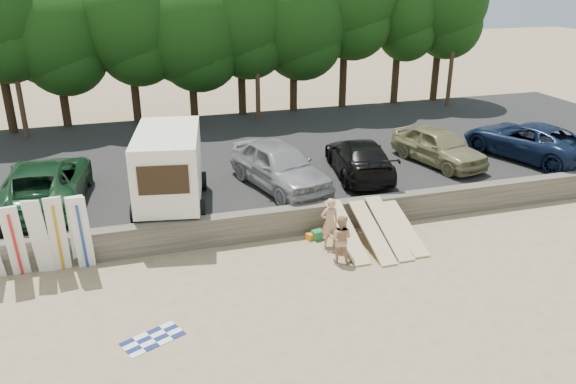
{
  "coord_description": "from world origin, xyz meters",
  "views": [
    {
      "loc": [
        -5.23,
        -13.87,
        8.71
      ],
      "look_at": [
        -0.17,
        3.0,
        1.59
      ],
      "focal_mm": 35.0,
      "sensor_mm": 36.0,
      "label": 1
    }
  ],
  "objects_px": {
    "box_trailer": "(169,165)",
    "beachgoer_a": "(330,223)",
    "car_4": "(438,146)",
    "beachgoer_b": "(341,239)",
    "car_3": "(359,157)",
    "car_5": "(527,140)",
    "cooler": "(318,235)",
    "car_1": "(44,183)",
    "car_2": "(279,166)"
  },
  "relations": [
    {
      "from": "box_trailer",
      "to": "beachgoer_a",
      "type": "height_order",
      "value": "box_trailer"
    },
    {
      "from": "car_4",
      "to": "beachgoer_b",
      "type": "bearing_deg",
      "value": -152.76
    },
    {
      "from": "box_trailer",
      "to": "car_4",
      "type": "height_order",
      "value": "box_trailer"
    },
    {
      "from": "car_3",
      "to": "car_5",
      "type": "distance_m",
      "value": 8.07
    },
    {
      "from": "car_3",
      "to": "car_4",
      "type": "bearing_deg",
      "value": -165.39
    },
    {
      "from": "car_3",
      "to": "box_trailer",
      "type": "bearing_deg",
      "value": 16.71
    },
    {
      "from": "car_4",
      "to": "cooler",
      "type": "height_order",
      "value": "car_4"
    },
    {
      "from": "car_1",
      "to": "beachgoer_a",
      "type": "relative_size",
      "value": 3.52
    },
    {
      "from": "car_2",
      "to": "car_5",
      "type": "xyz_separation_m",
      "value": [
        11.58,
        0.39,
        -0.09
      ]
    },
    {
      "from": "car_2",
      "to": "beachgoer_a",
      "type": "xyz_separation_m",
      "value": [
        0.6,
        -3.93,
        -0.73
      ]
    },
    {
      "from": "car_5",
      "to": "car_1",
      "type": "bearing_deg",
      "value": -19.8
    },
    {
      "from": "car_4",
      "to": "beachgoer_b",
      "type": "height_order",
      "value": "car_4"
    },
    {
      "from": "car_3",
      "to": "beachgoer_a",
      "type": "xyz_separation_m",
      "value": [
        -2.91,
        -4.34,
        -0.58
      ]
    },
    {
      "from": "car_3",
      "to": "car_2",
      "type": "bearing_deg",
      "value": 16.22
    },
    {
      "from": "beachgoer_a",
      "to": "car_4",
      "type": "bearing_deg",
      "value": -144.72
    },
    {
      "from": "car_2",
      "to": "beachgoer_b",
      "type": "distance_m",
      "value": 5.09
    },
    {
      "from": "car_1",
      "to": "car_5",
      "type": "distance_m",
      "value": 20.06
    },
    {
      "from": "car_3",
      "to": "beachgoer_a",
      "type": "distance_m",
      "value": 5.26
    },
    {
      "from": "car_2",
      "to": "beachgoer_b",
      "type": "relative_size",
      "value": 3.3
    },
    {
      "from": "box_trailer",
      "to": "beachgoer_a",
      "type": "relative_size",
      "value": 2.64
    },
    {
      "from": "box_trailer",
      "to": "cooler",
      "type": "distance_m",
      "value": 5.75
    },
    {
      "from": "car_5",
      "to": "cooler",
      "type": "distance_m",
      "value": 11.85
    },
    {
      "from": "beachgoer_b",
      "to": "beachgoer_a",
      "type": "bearing_deg",
      "value": -57.78
    },
    {
      "from": "car_2",
      "to": "car_5",
      "type": "relative_size",
      "value": 0.91
    },
    {
      "from": "car_2",
      "to": "car_5",
      "type": "bearing_deg",
      "value": -13.05
    },
    {
      "from": "car_3",
      "to": "beachgoer_b",
      "type": "bearing_deg",
      "value": 70.98
    },
    {
      "from": "beachgoer_a",
      "to": "cooler",
      "type": "height_order",
      "value": "beachgoer_a"
    },
    {
      "from": "cooler",
      "to": "beachgoer_b",
      "type": "bearing_deg",
      "value": -100.48
    },
    {
      "from": "car_1",
      "to": "beachgoer_b",
      "type": "height_order",
      "value": "car_1"
    },
    {
      "from": "car_4",
      "to": "car_1",
      "type": "bearing_deg",
      "value": 167.12
    },
    {
      "from": "box_trailer",
      "to": "car_2",
      "type": "height_order",
      "value": "box_trailer"
    },
    {
      "from": "car_2",
      "to": "car_3",
      "type": "distance_m",
      "value": 3.53
    },
    {
      "from": "car_4",
      "to": "car_5",
      "type": "xyz_separation_m",
      "value": [
        4.23,
        -0.37,
        0.01
      ]
    },
    {
      "from": "box_trailer",
      "to": "car_4",
      "type": "distance_m",
      "value": 11.64
    },
    {
      "from": "box_trailer",
      "to": "car_4",
      "type": "xyz_separation_m",
      "value": [
        11.54,
        1.31,
        -0.74
      ]
    },
    {
      "from": "beachgoer_a",
      "to": "cooler",
      "type": "relative_size",
      "value": 4.54
    },
    {
      "from": "car_3",
      "to": "beachgoer_a",
      "type": "height_order",
      "value": "car_3"
    },
    {
      "from": "car_3",
      "to": "beachgoer_b",
      "type": "xyz_separation_m",
      "value": [
        -2.94,
        -5.41,
        -0.66
      ]
    },
    {
      "from": "car_5",
      "to": "beachgoer_b",
      "type": "relative_size",
      "value": 3.62
    },
    {
      "from": "car_1",
      "to": "cooler",
      "type": "height_order",
      "value": "car_1"
    },
    {
      "from": "box_trailer",
      "to": "cooler",
      "type": "relative_size",
      "value": 11.99
    },
    {
      "from": "box_trailer",
      "to": "beachgoer_a",
      "type": "distance_m",
      "value": 6.01
    },
    {
      "from": "car_3",
      "to": "car_4",
      "type": "relative_size",
      "value": 1.11
    },
    {
      "from": "beachgoer_a",
      "to": "car_2",
      "type": "bearing_deg",
      "value": -80.84
    },
    {
      "from": "box_trailer",
      "to": "beachgoer_b",
      "type": "relative_size",
      "value": 2.89
    },
    {
      "from": "car_1",
      "to": "car_2",
      "type": "relative_size",
      "value": 1.16
    },
    {
      "from": "car_1",
      "to": "car_4",
      "type": "relative_size",
      "value": 1.31
    },
    {
      "from": "car_2",
      "to": "beachgoer_a",
      "type": "relative_size",
      "value": 3.02
    },
    {
      "from": "box_trailer",
      "to": "car_4",
      "type": "relative_size",
      "value": 0.99
    },
    {
      "from": "car_1",
      "to": "car_5",
      "type": "relative_size",
      "value": 1.06
    }
  ]
}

